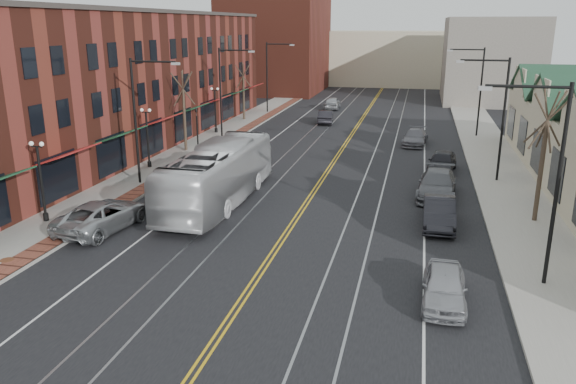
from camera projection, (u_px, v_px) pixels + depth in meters
The scene contains 31 objects.
ground at pixel (224, 327), 19.61m from camera, with size 160.00×160.00×0.00m, color black.
sidewalk_left at pixel (160, 168), 40.86m from camera, with size 4.00×120.00×0.15m, color gray.
sidewalk_right at pixel (508, 190), 35.61m from camera, with size 4.00×120.00×0.15m, color gray.
building_left at pixel (116, 82), 47.36m from camera, with size 10.00×50.00×11.00m, color maroon.
backdrop_left at pixel (276, 45), 86.36m from camera, with size 14.00×18.00×14.00m, color maroon.
backdrop_mid at pixel (387, 58), 97.57m from camera, with size 22.00×14.00×9.00m, color beige.
backdrop_right at pixel (490, 60), 75.36m from camera, with size 12.00×16.00×11.00m, color slate.
streetlight_l_1 at pixel (141, 109), 35.50m from camera, with size 3.33×0.25×8.00m.
streetlight_l_2 at pixel (225, 84), 50.42m from camera, with size 3.33×0.25×8.00m.
streetlight_l_3 at pixel (271, 70), 65.33m from camera, with size 3.33×0.25×8.00m.
streetlight_r_0 at pixel (548, 165), 21.34m from camera, with size 3.33×0.25×8.00m.
streetlight_r_1 at pixel (497, 107), 36.26m from camera, with size 3.33×0.25×8.00m.
streetlight_r_2 at pixel (476, 83), 51.18m from camera, with size 3.33×0.25×8.00m.
lamppost_l_1 at pixel (42, 183), 29.23m from camera, with size 0.84×0.28×4.27m.
lamppost_l_2 at pixel (148, 139), 40.42m from camera, with size 0.84×0.28×4.27m.
lamppost_l_3 at pixel (215, 111), 53.48m from camera, with size 0.84×0.28×4.27m.
tree_left_near at pixel (184, 109), 45.57m from camera, with size 1.78×1.37×6.48m.
tree_left_far at pixel (244, 90), 60.56m from camera, with size 1.66×1.28×6.02m.
tree_right_mid at pixel (543, 154), 28.85m from camera, with size 1.90×1.46×6.93m.
manhole_mid at pixel (7, 260), 24.81m from camera, with size 0.60×0.60×0.02m, color #592D19.
manhole_far at pixel (73, 223), 29.47m from camera, with size 0.60×0.60×0.02m, color #592D19.
traffic_signal at pixel (197, 129), 43.63m from camera, with size 0.18×0.15×3.80m.
transit_bus at pixel (218, 175), 32.64m from camera, with size 2.93×12.50×3.48m, color silver.
parked_suv at pixel (103, 215), 28.71m from camera, with size 2.57×5.57×1.55m, color #9B9FA2.
parked_car_a at pixel (444, 287), 21.11m from camera, with size 1.63×4.05×1.38m, color #A1A2A8.
parked_car_b at pixel (439, 213), 29.19m from camera, with size 1.59×4.56×1.50m, color black.
parked_car_c at pixel (437, 184), 34.16m from camera, with size 2.23×5.48×1.59m, color #58595E.
parked_car_d at pixel (442, 162), 39.89m from camera, with size 1.81×4.50×1.53m, color black.
distant_car_left at pixel (326, 117), 59.64m from camera, with size 1.47×4.22×1.39m, color black.
distant_car_right at pixel (415, 137), 48.91m from camera, with size 1.91×4.69×1.36m, color slate.
distant_car_far at pixel (332, 103), 69.62m from camera, with size 1.80×4.47×1.52m, color #A4A6AB.
Camera 1 is at (6.15, -16.45, 10.17)m, focal length 35.00 mm.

